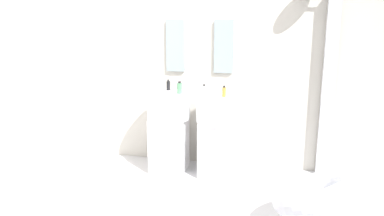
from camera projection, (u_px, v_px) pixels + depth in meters
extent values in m
cube|color=beige|center=(200.00, 59.00, 4.69)|extent=(4.80, 0.10, 2.60)
cube|color=white|center=(169.00, 144.00, 4.61)|extent=(0.40, 0.40, 0.64)
cylinder|color=white|center=(169.00, 105.00, 4.50)|extent=(0.50, 0.50, 0.31)
cylinder|color=#B7BABF|center=(172.00, 86.00, 4.59)|extent=(0.02, 0.02, 0.10)
cube|color=white|center=(218.00, 148.00, 4.48)|extent=(0.40, 0.40, 0.64)
cylinder|color=white|center=(218.00, 108.00, 4.37)|extent=(0.50, 0.50, 0.31)
cylinder|color=#B7BABF|center=(221.00, 88.00, 4.46)|extent=(0.02, 0.02, 0.10)
cube|color=#8C9EA8|center=(175.00, 46.00, 4.66)|extent=(0.22, 0.03, 0.61)
cube|color=#8C9EA8|center=(224.00, 47.00, 4.53)|extent=(0.22, 0.03, 0.61)
cube|color=#B7BABF|center=(328.00, 88.00, 4.32)|extent=(0.14, 0.08, 2.05)
cylinder|color=#B7BABF|center=(317.00, 214.00, 3.24)|extent=(0.05, 0.05, 0.34)
torus|color=silver|center=(318.00, 192.00, 3.19)|extent=(1.02, 1.02, 0.49)
cylinder|color=#59996B|center=(180.00, 88.00, 4.37)|extent=(0.06, 0.06, 0.12)
cylinder|color=black|center=(180.00, 82.00, 4.35)|extent=(0.03, 0.03, 0.02)
cylinder|color=white|center=(204.00, 91.00, 4.26)|extent=(0.04, 0.04, 0.11)
cylinder|color=black|center=(204.00, 85.00, 4.25)|extent=(0.02, 0.02, 0.02)
cylinder|color=black|center=(168.00, 86.00, 4.58)|extent=(0.04, 0.04, 0.11)
cylinder|color=black|center=(168.00, 80.00, 4.57)|extent=(0.02, 0.02, 0.02)
cylinder|color=#C68C38|center=(224.00, 92.00, 4.21)|extent=(0.04, 0.04, 0.10)
cylinder|color=black|center=(224.00, 87.00, 4.19)|extent=(0.02, 0.02, 0.02)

